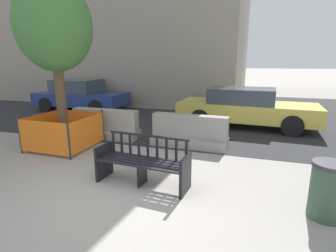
{
  "coord_description": "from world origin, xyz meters",
  "views": [
    {
      "loc": [
        2.05,
        -3.35,
        2.17
      ],
      "look_at": [
        0.25,
        2.17,
        0.75
      ],
      "focal_mm": 28.0,
      "sensor_mm": 36.0,
      "label": 1
    }
  ],
  "objects_px": {
    "street_bench": "(143,164)",
    "street_tree": "(54,27)",
    "car_taxi_near": "(245,107)",
    "jersey_barrier_centre": "(189,133)",
    "construction_fence": "(64,130)",
    "car_sedan_mid": "(81,95)",
    "jersey_barrier_left": "(106,126)",
    "trash_bin": "(328,190)"
  },
  "relations": [
    {
      "from": "construction_fence",
      "to": "car_sedan_mid",
      "type": "bearing_deg",
      "value": 121.77
    },
    {
      "from": "street_bench",
      "to": "car_sedan_mid",
      "type": "relative_size",
      "value": 0.42
    },
    {
      "from": "car_taxi_near",
      "to": "car_sedan_mid",
      "type": "distance_m",
      "value": 7.41
    },
    {
      "from": "car_taxi_near",
      "to": "trash_bin",
      "type": "distance_m",
      "value": 5.56
    },
    {
      "from": "jersey_barrier_left",
      "to": "trash_bin",
      "type": "height_order",
      "value": "jersey_barrier_left"
    },
    {
      "from": "jersey_barrier_centre",
      "to": "jersey_barrier_left",
      "type": "height_order",
      "value": "same"
    },
    {
      "from": "street_bench",
      "to": "construction_fence",
      "type": "distance_m",
      "value": 3.07
    },
    {
      "from": "jersey_barrier_centre",
      "to": "car_taxi_near",
      "type": "distance_m",
      "value": 3.07
    },
    {
      "from": "jersey_barrier_centre",
      "to": "car_taxi_near",
      "type": "xyz_separation_m",
      "value": [
        1.3,
        2.76,
        0.32
      ]
    },
    {
      "from": "jersey_barrier_left",
      "to": "construction_fence",
      "type": "xyz_separation_m",
      "value": [
        -0.51,
        -1.17,
        0.12
      ]
    },
    {
      "from": "street_bench",
      "to": "street_tree",
      "type": "relative_size",
      "value": 0.42
    },
    {
      "from": "jersey_barrier_left",
      "to": "street_tree",
      "type": "height_order",
      "value": "street_tree"
    },
    {
      "from": "car_sedan_mid",
      "to": "street_bench",
      "type": "bearing_deg",
      "value": -46.89
    },
    {
      "from": "car_taxi_near",
      "to": "jersey_barrier_centre",
      "type": "bearing_deg",
      "value": -115.14
    },
    {
      "from": "street_bench",
      "to": "jersey_barrier_centre",
      "type": "bearing_deg",
      "value": 83.74
    },
    {
      "from": "construction_fence",
      "to": "trash_bin",
      "type": "height_order",
      "value": "construction_fence"
    },
    {
      "from": "street_bench",
      "to": "trash_bin",
      "type": "height_order",
      "value": "street_bench"
    },
    {
      "from": "street_bench",
      "to": "street_tree",
      "type": "bearing_deg",
      "value": 154.52
    },
    {
      "from": "jersey_barrier_centre",
      "to": "construction_fence",
      "type": "distance_m",
      "value": 3.25
    },
    {
      "from": "jersey_barrier_left",
      "to": "trash_bin",
      "type": "bearing_deg",
      "value": -27.28
    },
    {
      "from": "street_tree",
      "to": "car_sedan_mid",
      "type": "relative_size",
      "value": 0.99
    },
    {
      "from": "jersey_barrier_left",
      "to": "car_taxi_near",
      "type": "distance_m",
      "value": 4.72
    },
    {
      "from": "car_sedan_mid",
      "to": "jersey_barrier_left",
      "type": "bearing_deg",
      "value": -46.3
    },
    {
      "from": "jersey_barrier_centre",
      "to": "trash_bin",
      "type": "height_order",
      "value": "jersey_barrier_centre"
    },
    {
      "from": "street_tree",
      "to": "trash_bin",
      "type": "xyz_separation_m",
      "value": [
        5.67,
        -1.49,
        -2.56
      ]
    },
    {
      "from": "jersey_barrier_left",
      "to": "construction_fence",
      "type": "distance_m",
      "value": 1.29
    },
    {
      "from": "street_bench",
      "to": "street_tree",
      "type": "xyz_separation_m",
      "value": [
        -2.78,
        1.32,
        2.58
      ]
    },
    {
      "from": "jersey_barrier_centre",
      "to": "car_taxi_near",
      "type": "bearing_deg",
      "value": 64.86
    },
    {
      "from": "jersey_barrier_centre",
      "to": "street_bench",
      "type": "bearing_deg",
      "value": -96.26
    },
    {
      "from": "street_bench",
      "to": "trash_bin",
      "type": "relative_size",
      "value": 2.08
    },
    {
      "from": "street_bench",
      "to": "jersey_barrier_left",
      "type": "bearing_deg",
      "value": 132.23
    },
    {
      "from": "jersey_barrier_left",
      "to": "car_sedan_mid",
      "type": "xyz_separation_m",
      "value": [
        -3.51,
        3.68,
        0.35
      ]
    },
    {
      "from": "car_sedan_mid",
      "to": "construction_fence",
      "type": "bearing_deg",
      "value": -58.23
    },
    {
      "from": "jersey_barrier_left",
      "to": "construction_fence",
      "type": "bearing_deg",
      "value": -113.42
    },
    {
      "from": "jersey_barrier_centre",
      "to": "street_tree",
      "type": "distance_m",
      "value": 4.18
    },
    {
      "from": "construction_fence",
      "to": "trash_bin",
      "type": "distance_m",
      "value": 5.87
    },
    {
      "from": "street_tree",
      "to": "construction_fence",
      "type": "height_order",
      "value": "street_tree"
    },
    {
      "from": "street_bench",
      "to": "jersey_barrier_left",
      "type": "height_order",
      "value": "street_bench"
    },
    {
      "from": "street_bench",
      "to": "car_taxi_near",
      "type": "bearing_deg",
      "value": 73.3
    },
    {
      "from": "street_bench",
      "to": "construction_fence",
      "type": "xyz_separation_m",
      "value": [
        -2.78,
        1.32,
        0.06
      ]
    },
    {
      "from": "jersey_barrier_centre",
      "to": "construction_fence",
      "type": "relative_size",
      "value": 1.39
    },
    {
      "from": "street_tree",
      "to": "trash_bin",
      "type": "distance_m",
      "value": 6.4
    }
  ]
}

